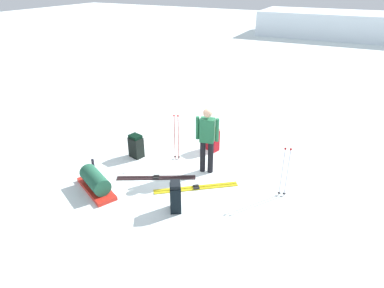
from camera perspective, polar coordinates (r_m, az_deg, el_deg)
The scene contains 12 objects.
ground_plane at distance 8.68m, azimuth 0.00°, elevation -4.11°, with size 80.00×80.00×0.00m, color white.
distant_snow_ridge at distance 29.79m, azimuth 28.35°, elevation 17.19°, with size 16.50×5.00×1.84m, color white.
skier_standing at distance 8.10m, azimuth 2.57°, elevation 1.12°, with size 0.56×0.29×1.70m.
ski_pair_near at distance 8.32m, azimuth -6.10°, elevation -5.72°, with size 1.77×1.08×0.05m.
ski_pair_far at distance 7.91m, azimuth 0.71°, elevation -7.45°, with size 1.68×1.35×0.05m.
backpack_large_dark at distance 7.09m, azimuth -2.83°, elevation -8.96°, with size 0.36×0.39×0.68m.
backpack_bright at distance 9.43m, azimuth 3.49°, elevation 0.84°, with size 0.41×0.33×0.68m.
backpack_small_spare at distance 9.19m, azimuth -9.50°, elevation -0.37°, with size 0.41×0.35×0.65m.
ski_poles_planted_near at distance 8.78m, azimuth -2.67°, elevation 1.54°, with size 0.17×0.10×1.29m.
ski_poles_planted_far at distance 7.58m, azimuth 15.55°, elevation -4.25°, with size 0.18×0.10×1.22m.
gear_sled at distance 8.04m, azimuth -16.10°, elevation -6.25°, with size 1.36×0.96×0.49m.
thermos_bottle at distance 8.98m, azimuth -16.50°, elevation -3.24°, with size 0.07×0.07×0.26m, color black.
Camera 1 is at (3.46, -6.56, 4.50)m, focal length 31.35 mm.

